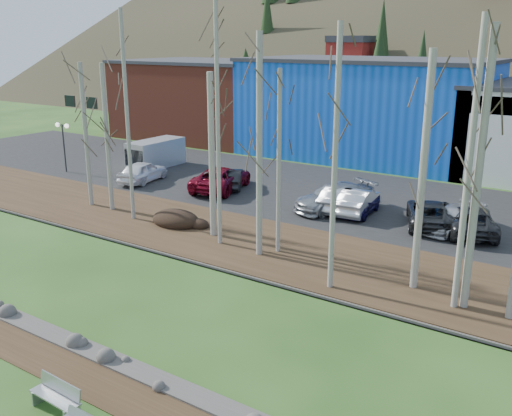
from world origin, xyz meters
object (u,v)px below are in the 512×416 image
Objects in this scene: street_lamp at (63,134)px; car_6 at (430,213)px; bench_intact at (57,396)px; car_3 at (335,197)px; car_8 at (470,219)px; car_0 at (143,171)px; car_9 at (341,198)px; van_grey at (154,154)px; car_2 at (221,178)px; car_5 at (359,201)px; car_1 at (233,178)px; car_4 at (360,203)px; car_7 at (452,219)px.

street_lamp is 0.73× the size of car_6.
bench_intact is 0.33× the size of car_3.
street_lamp is at bearing -16.50° from car_8.
car_0 is at bearing 9.84° from street_lamp.
car_9 is 17.59m from van_grey.
car_8 is (5.63, 21.49, 0.41)m from bench_intact.
car_8 is (29.17, 2.52, -2.21)m from street_lamp.
car_5 is (9.84, 0.18, -0.06)m from car_2.
car_3 reaches higher than bench_intact.
car_1 is 9.77m from car_4.
van_grey is (-8.69, 2.72, 0.27)m from car_2.
van_grey is at bearing 50.76° from street_lamp.
street_lamp is at bearing -131.46° from van_grey.
van_grey reaches higher than car_6.
car_8 is (15.83, -0.70, 0.05)m from car_1.
car_5 is 1.13m from car_9.
car_2 reaches higher than car_1.
car_7 is 24.07m from van_grey.
car_7 is at bearing 6.74° from street_lamp.
car_2 is (-0.25, -0.93, 0.13)m from car_1.
car_7 is (14.97, -0.89, -0.02)m from car_1.
car_0 is 14.41m from car_3.
car_3 is (-2.05, 21.24, 0.48)m from bench_intact.
car_8 reaches higher than car_7.
car_1 is at bearing -23.97° from car_8.
bench_intact is at bearing 85.24° from car_5.
car_8 is at bearing 150.34° from car_1.
street_lamp is 6.93m from van_grey.
car_9 is (-1.74, 21.45, 0.44)m from bench_intact.
street_lamp reaches higher than car_3.
car_0 is at bearing -17.01° from car_6.
car_6 is at bearing 149.95° from car_1.
street_lamp is 0.77× the size of van_grey.
car_2 reaches higher than car_0.
car_1 is 13.75m from car_6.
car_3 is 1.06× the size of car_6.
car_6 and car_8 have the same top height.
car_0 is at bearing -17.43° from car_8.
car_9 is at bearing -20.94° from car_6.
street_lamp reaches higher than car_7.
car_3 is at bearing 146.22° from car_1.
car_2 is 9.98m from car_4.
car_6 is at bearing 173.42° from car_0.
street_lamp reaches higher than bench_intact.
car_3 reaches higher than car_7.
van_grey is at bearing -38.48° from car_1.
car_2 is at bearing 117.95° from bench_intact.
car_2 is at bearing -157.17° from car_3.
car_3 is at bearing 177.17° from car_4.
car_0 reaches higher than car_4.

